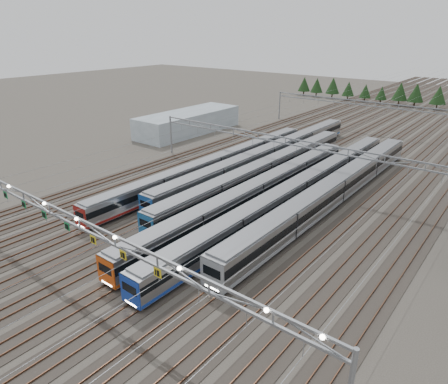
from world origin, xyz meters
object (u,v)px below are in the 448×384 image
Objects in this scene: gantry_near at (78,226)px; train_f at (335,190)px; west_shed at (189,122)px; train_c at (264,171)px; gantry_mid at (285,146)px; gantry_far at (375,108)px; train_b at (268,155)px; train_d at (255,193)px; train_e at (298,190)px; train_a at (216,165)px.

train_f is at bearing 72.69° from gantry_near.
gantry_near is 67.74m from west_shed.
train_c is 1.81× the size of west_shed.
gantry_mid is 1.00× the size of gantry_far.
gantry_near is at bearing -86.62° from train_c.
train_c is at bearing -128.10° from gantry_mid.
train_b is 1.16× the size of train_c.
train_d is 1.81× the size of west_shed.
train_d is at bearing -87.75° from gantry_far.
gantry_far is 1.88× the size of west_shed.
train_c is at bearing 93.38° from gantry_near.
gantry_mid is at bearing -90.00° from gantry_far.
gantry_mid is (-6.75, 7.12, 4.31)m from train_e.
train_f is 1.04× the size of gantry_near.
train_f reaches higher than train_c.
gantry_mid reaches higher than west_shed.
gantry_mid is at bearing -39.04° from train_b.
train_a is 51.67m from gantry_far.
train_e is 50.16m from west_shed.
train_d is 13.10m from gantry_mid.
train_b is at bearing 117.03° from train_d.
train_d reaches higher than train_e.
train_c is 0.96× the size of gantry_mid.
train_a is at bearing -38.63° from west_shed.
gantry_near is (-11.30, -36.24, 4.84)m from train_f.
train_a is 0.86× the size of train_e.
gantry_mid is (-2.25, 12.17, 4.29)m from train_d.
gantry_near is 1.00× the size of gantry_mid.
train_d is 0.93× the size of train_f.
train_b is 0.96× the size of train_e.
train_e is (4.50, 5.05, -0.03)m from train_d.
train_a is at bearing 152.83° from train_d.
train_b is 1.12× the size of gantry_mid.
train_f reaches higher than train_a.
train_b is at bearing 67.21° from train_a.
gantry_near is at bearing -101.64° from train_e.
train_a is 1.04× the size of train_d.
train_a is 33.97m from west_shed.
train_f is (9.00, 8.29, 0.15)m from train_d.
gantry_mid is at bearing 133.47° from train_e.
gantry_near reaches higher than train_e.
train_b is at bearing 118.34° from train_c.
train_a is at bearing -176.53° from train_f.
gantry_far reaches higher than train_c.
train_c is at bearing 115.82° from train_d.
gantry_far reaches higher than train_f.
west_shed is at bearing 152.60° from train_e.
gantry_near is at bearing -90.03° from gantry_far.
train_a is 1.88× the size of west_shed.
train_c is 37.64m from gantry_near.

